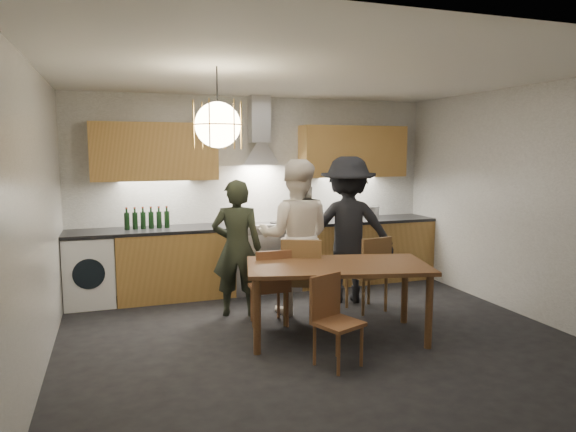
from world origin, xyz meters
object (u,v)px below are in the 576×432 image
object	(u,v)px
mixing_bowl	(349,217)
person_mid	(295,237)
stock_pot	(371,212)
person_left	(237,248)
chair_back_left	(271,282)
person_right	(348,229)
dining_table	(337,272)
wine_bottles	(147,218)
chair_front	(332,314)

from	to	relation	value
mixing_bowl	person_mid	bearing A→B (deg)	-138.85
person_mid	stock_pot	size ratio (longest dim) A/B	7.81
person_left	person_mid	size ratio (longest dim) A/B	0.88
chair_back_left	person_right	xyz separation A→B (m)	(1.18, 0.62, 0.42)
dining_table	person_mid	distance (m)	0.94
person_left	person_right	size ratio (longest dim) A/B	0.86
person_right	mixing_bowl	world-z (taller)	person_right
stock_pot	wine_bottles	size ratio (longest dim) A/B	0.41
dining_table	chair_back_left	xyz separation A→B (m)	(-0.53, 0.52, -0.18)
dining_table	mixing_bowl	xyz separation A→B (m)	(1.05, 1.93, 0.27)
chair_back_left	mixing_bowl	bearing A→B (deg)	-138.11
person_left	person_right	distance (m)	1.45
person_mid	person_right	bearing A→B (deg)	-141.56
person_left	person_mid	distance (m)	0.68
wine_bottles	mixing_bowl	bearing A→B (deg)	-2.02
dining_table	mixing_bowl	size ratio (longest dim) A/B	6.48
person_left	mixing_bowl	distance (m)	2.06
mixing_bowl	wine_bottles	size ratio (longest dim) A/B	0.55
person_mid	stock_pot	bearing A→B (deg)	-122.41
wine_bottles	chair_front	bearing A→B (deg)	-61.80
chair_back_left	person_mid	bearing A→B (deg)	-136.46
person_left	mixing_bowl	bearing A→B (deg)	-135.39
chair_front	person_mid	xyz separation A→B (m)	(0.18, 1.48, 0.44)
dining_table	chair_front	size ratio (longest dim) A/B	2.46
person_left	chair_front	bearing A→B (deg)	124.99
person_mid	person_right	world-z (taller)	person_right
person_right	stock_pot	distance (m)	1.21
person_left	stock_pot	bearing A→B (deg)	-137.35
stock_pot	chair_back_left	bearing A→B (deg)	-142.57
dining_table	person_mid	xyz separation A→B (m)	(-0.12, 0.91, 0.22)
person_mid	mixing_bowl	world-z (taller)	person_mid
dining_table	person_mid	size ratio (longest dim) A/B	1.10
person_left	person_mid	xyz separation A→B (m)	(0.67, -0.11, 0.11)
stock_pot	mixing_bowl	bearing A→B (deg)	-165.20
chair_back_left	person_right	distance (m)	1.40
person_left	person_right	xyz separation A→B (m)	(1.43, 0.12, 0.12)
chair_front	mixing_bowl	world-z (taller)	mixing_bowl
wine_bottles	dining_table	bearing A→B (deg)	-50.01
chair_front	stock_pot	xyz separation A→B (m)	(1.76, 2.61, 0.53)
person_right	person_left	bearing A→B (deg)	23.94
person_left	wine_bottles	bearing A→B (deg)	-29.78
dining_table	chair_front	bearing A→B (deg)	-104.26
person_mid	person_left	bearing A→B (deg)	12.65
dining_table	stock_pot	bearing A→B (deg)	68.35
dining_table	mixing_bowl	world-z (taller)	mixing_bowl
mixing_bowl	wine_bottles	world-z (taller)	wine_bottles
person_mid	mixing_bowl	bearing A→B (deg)	-116.93
chair_front	person_right	size ratio (longest dim) A/B	0.44
stock_pot	dining_table	bearing A→B (deg)	-125.47
dining_table	chair_back_left	size ratio (longest dim) A/B	2.31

